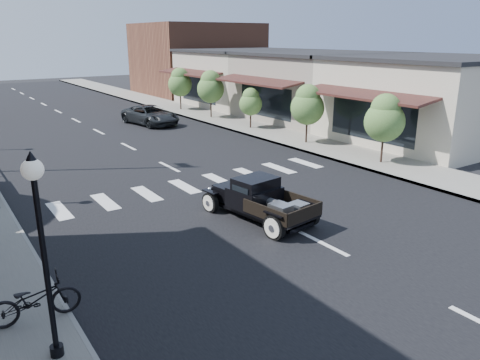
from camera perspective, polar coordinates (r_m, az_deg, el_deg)
ground at (r=15.88m, az=2.53°, el=-4.04°), size 120.00×120.00×0.00m
road at (r=28.85m, az=-15.61°, el=5.04°), size 14.00×80.00×0.02m
road_markings at (r=24.27m, az=-11.72°, el=3.09°), size 12.00×60.00×0.06m
sidewalk_right at (r=32.49m, az=-1.25°, el=7.07°), size 3.00×80.00×0.15m
storefront_near at (r=28.88m, az=22.36°, el=8.92°), size 10.00×9.00×4.50m
storefront_mid at (r=34.65m, az=9.81°, el=11.09°), size 10.00×9.00×4.50m
storefront_far at (r=41.58m, az=1.04°, el=12.29°), size 10.00×9.00×4.50m
far_building_right at (r=50.23m, az=-5.28°, el=14.48°), size 11.00×10.00×7.00m
lamp_post_a at (r=8.75m, az=-22.70°, el=-9.02°), size 0.36×0.36×3.82m
small_tree_a at (r=22.34m, az=17.12°, el=5.88°), size 1.82×1.82×3.04m
small_tree_b at (r=25.82m, az=8.19°, el=7.89°), size 1.82×1.82×3.04m
small_tree_c at (r=29.93m, az=1.31°, el=8.70°), size 1.45×1.45×2.42m
small_tree_d at (r=33.97m, az=-3.59°, el=10.33°), size 1.92×1.92×3.20m
small_tree_e at (r=38.10m, az=-7.30°, el=10.91°), size 1.88×1.88×3.13m
hotrod_pickup at (r=15.08m, az=2.38°, el=-2.32°), size 2.48×4.34×1.42m
second_car at (r=32.36m, az=-10.88°, el=7.75°), size 2.86×4.89×1.28m
motorcycle at (r=10.62m, az=-23.76°, el=-13.19°), size 1.84×0.80×0.94m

